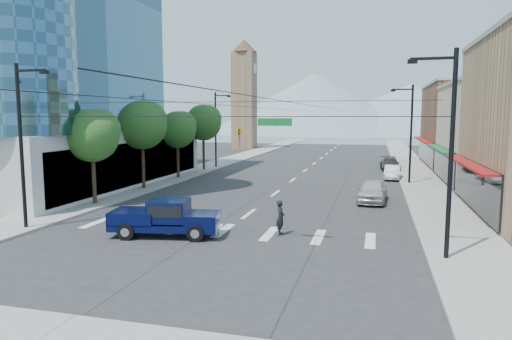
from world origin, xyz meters
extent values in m
plane|color=#28282B|center=(0.00, 0.00, 0.00)|extent=(160.00, 160.00, 0.00)
cube|color=gray|center=(-12.00, 40.00, 0.07)|extent=(4.00, 120.00, 0.15)
cube|color=gray|center=(12.00, 40.00, 0.07)|extent=(4.00, 120.00, 0.15)
cube|color=#B7B7B2|center=(-26.50, 14.00, 2.50)|extent=(29.00, 26.00, 5.00)
cube|color=brown|center=(20.00, 40.00, 5.00)|extent=(12.00, 18.00, 10.00)
cube|color=#8C6B4C|center=(-16.50, 62.00, 9.00)|extent=(4.00, 4.00, 18.00)
cone|color=brown|center=(-16.50, 62.00, 19.20)|extent=(4.80, 4.80, 2.40)
cone|color=gray|center=(-15.00, 150.00, 11.00)|extent=(80.00, 80.00, 22.00)
cone|color=gray|center=(20.00, 160.00, 9.00)|extent=(90.00, 90.00, 18.00)
cylinder|color=black|center=(-11.20, 6.00, 2.27)|extent=(0.28, 0.28, 4.55)
sphere|color=#1A4F1C|center=(-11.20, 6.00, 4.88)|extent=(3.64, 3.64, 3.64)
sphere|color=#1A4F1C|center=(-10.80, 6.30, 5.28)|extent=(2.86, 2.86, 2.86)
cylinder|color=black|center=(-11.20, 13.00, 2.55)|extent=(0.28, 0.28, 5.11)
sphere|color=#1A4F1C|center=(-11.20, 13.00, 5.47)|extent=(4.09, 4.09, 4.09)
sphere|color=#1A4F1C|center=(-10.80, 13.30, 5.88)|extent=(3.21, 3.21, 3.21)
cylinder|color=black|center=(-11.20, 20.00, 2.27)|extent=(0.28, 0.28, 4.55)
sphere|color=#1A4F1C|center=(-11.20, 20.00, 4.88)|extent=(3.64, 3.64, 3.64)
sphere|color=#1A4F1C|center=(-10.80, 20.30, 5.28)|extent=(2.86, 2.86, 2.86)
cylinder|color=black|center=(-11.20, 27.00, 2.55)|extent=(0.28, 0.28, 5.11)
sphere|color=#1A4F1C|center=(-11.20, 27.00, 5.47)|extent=(4.09, 4.09, 4.09)
sphere|color=#1A4F1C|center=(-10.80, 27.30, 5.88)|extent=(3.21, 3.21, 3.21)
cylinder|color=black|center=(-10.80, -1.00, 4.50)|extent=(0.20, 0.20, 9.00)
cylinder|color=black|center=(10.80, -1.00, 4.50)|extent=(0.20, 0.20, 9.00)
cylinder|color=black|center=(0.00, -1.00, 6.20)|extent=(21.60, 0.04, 0.04)
imported|color=gold|center=(1.50, -1.00, 5.15)|extent=(0.16, 0.20, 1.00)
cube|color=#0C6626|center=(3.20, -1.00, 5.95)|extent=(1.60, 0.06, 0.35)
cylinder|color=black|center=(-10.80, 30.00, 4.50)|extent=(0.20, 0.20, 9.00)
cube|color=black|center=(-9.90, 30.00, 8.60)|extent=(1.80, 0.12, 0.12)
cube|color=black|center=(-9.10, 30.00, 8.50)|extent=(0.40, 0.25, 0.18)
cylinder|color=black|center=(10.80, 22.00, 4.50)|extent=(0.20, 0.20, 9.00)
cube|color=black|center=(9.90, 22.00, 8.60)|extent=(1.80, 0.12, 0.12)
cube|color=black|center=(9.10, 22.00, 8.50)|extent=(0.40, 0.25, 0.18)
cube|color=#080E3C|center=(-2.75, -0.26, 0.56)|extent=(5.86, 2.97, 0.36)
cube|color=#080E3C|center=(-0.80, 0.09, 0.97)|extent=(1.94, 2.18, 0.56)
cube|color=#080E3C|center=(-2.55, -0.22, 1.37)|extent=(2.23, 2.19, 1.12)
cube|color=black|center=(-2.55, -0.22, 1.47)|extent=(2.03, 2.18, 0.61)
cube|color=#080E3C|center=(-4.35, -0.54, 1.02)|extent=(2.65, 2.41, 0.66)
cube|color=silver|center=(0.00, 0.23, 0.56)|extent=(0.46, 1.92, 0.36)
cube|color=silver|center=(-5.50, -0.74, 0.56)|extent=(0.46, 1.92, 0.30)
cylinder|color=black|center=(-0.83, -0.90, 0.43)|extent=(0.89, 0.45, 0.85)
cylinder|color=black|center=(-1.17, 1.00, 0.43)|extent=(0.89, 0.45, 0.85)
cylinder|color=black|center=(-4.33, -1.52, 0.43)|extent=(0.89, 0.45, 0.85)
cylinder|color=black|center=(-4.67, 0.39, 0.43)|extent=(0.89, 0.45, 0.85)
imported|color=black|center=(2.99, 1.49, 0.92)|extent=(0.56, 0.75, 1.84)
imported|color=silver|center=(7.60, 12.17, 0.82)|extent=(2.26, 4.91, 1.63)
imported|color=white|center=(9.40, 25.10, 0.68)|extent=(1.71, 4.24, 1.37)
imported|color=#2F2E31|center=(9.40, 32.61, 0.73)|extent=(2.32, 5.16, 1.47)
camera|label=1|loc=(7.70, -21.54, 6.23)|focal=32.00mm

